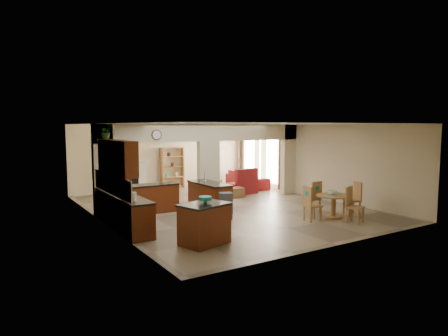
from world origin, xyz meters
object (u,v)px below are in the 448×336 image
armchair (209,188)px  dining_table (333,202)px  kitchen_island (204,224)px  sofa (247,179)px

armchair → dining_table: bearing=73.0°
kitchen_island → armchair: bearing=43.1°
dining_table → sofa: (1.30, 6.28, -0.11)m
kitchen_island → sofa: kitchen_island is taller
kitchen_island → armchair: kitchen_island is taller
dining_table → armchair: size_ratio=1.37×
dining_table → kitchen_island: bearing=-176.3°
sofa → armchair: (-2.60, -1.14, -0.03)m
kitchen_island → sofa: size_ratio=0.51×
kitchen_island → dining_table: bearing=-12.2°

